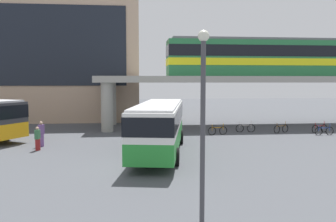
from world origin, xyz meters
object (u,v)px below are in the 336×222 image
Objects in this scene: bicycle_silver at (245,128)px; pedestrian_waiting_near_stop at (38,139)px; station_building at (31,57)px; train at (273,57)px; bicycle_green at (162,130)px; pedestrian_near_building at (41,135)px; bicycle_red at (320,128)px; bicycle_blue at (324,131)px; bus_main at (160,123)px; bicycle_brown at (281,129)px; bicycle_orange at (218,131)px.

pedestrian_waiting_near_stop is at bearing -158.29° from bicycle_silver.
station_building is 29.77m from train.
pedestrian_near_building is (-8.94, -4.57, 0.49)m from bicycle_green.
bicycle_silver is 6.67m from bicycle_red.
bus_main is at bearing -157.63° from bicycle_blue.
bicycle_red is (3.56, -0.15, 0.00)m from bicycle_brown.
bicycle_silver is 3.14m from bicycle_orange.
bicycle_orange is at bearing -142.61° from train.
bicycle_blue is 22.99m from pedestrian_near_building.
pedestrian_near_building reaches higher than pedestrian_waiting_near_stop.
station_building is 15.83× the size of bicycle_red.
bicycle_silver is (8.45, 8.36, -1.63)m from bus_main.
bicycle_red is at bearing 13.90° from pedestrian_waiting_near_stop.
bicycle_blue is (6.18, -2.34, 0.00)m from bicycle_silver.
bicycle_red is (2.44, -5.02, -6.71)m from train.
pedestrian_waiting_near_stop is at bearing 167.51° from bus_main.
bicycle_blue is (29.47, -17.98, -7.32)m from station_building.
train is at bearing 22.22° from bicycle_green.
train is at bearing 107.10° from bicycle_blue.
train is 11.14m from bicycle_orange.
bicycle_silver is 1.07× the size of bicycle_brown.
bicycle_green is at bearing 84.24° from bus_main.
train is 18.50m from bus_main.
pedestrian_near_building is (-8.17, 3.12, -1.14)m from bus_main.
pedestrian_waiting_near_stop is at bearing -85.40° from pedestrian_near_building.
bicycle_silver is at bearing 167.09° from bicycle_brown.
bicycle_green is at bearing 33.76° from pedestrian_waiting_near_stop.
bicycle_silver is 17.77m from pedestrian_waiting_near_stop.
station_building is 15.38× the size of bicycle_blue.
bicycle_orange is 1.04× the size of bicycle_green.
bicycle_brown is at bearing 5.04° from bicycle_orange.
train is 23.66m from pedestrian_near_building.
station_building is 16.20× the size of bicycle_green.
bicycle_blue is at bearing -20.71° from bicycle_silver.
bicycle_blue is at bearing -106.27° from bicycle_red.
train is at bearing 77.07° from bicycle_brown.
pedestrian_near_building is (-16.61, -5.24, 0.49)m from bicycle_silver.
bicycle_silver is 1.05× the size of bicycle_green.
pedestrian_near_building is at bearing -152.94° from bicycle_green.
bicycle_silver is 1.03× the size of bicycle_red.
pedestrian_near_building reaches higher than bicycle_silver.
pedestrian_near_building is at bearing -167.02° from bicycle_brown.
bicycle_silver and bicycle_red have the same top height.
bicycle_green is at bearing 173.13° from bicycle_blue.
station_building is 28.79m from bus_main.
pedestrian_near_building is at bearing -72.29° from station_building.
bicycle_blue is (2.00, -6.51, -6.71)m from train.
station_building is at bearing 140.40° from bicycle_orange.
train is 12.88× the size of bicycle_green.
pedestrian_waiting_near_stop reaches higher than bicycle_blue.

